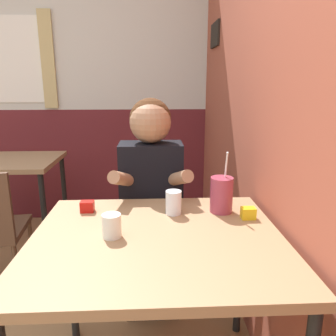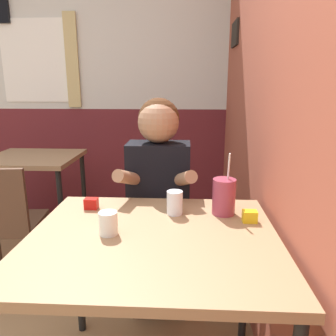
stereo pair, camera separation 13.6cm
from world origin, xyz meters
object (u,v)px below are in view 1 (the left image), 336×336
object	(u,v)px
person_seated	(151,204)
cocktail_pitcher	(221,195)
background_table	(12,173)
main_table	(157,253)

from	to	relation	value
person_seated	cocktail_pitcher	size ratio (longest dim) A/B	4.53
background_table	person_seated	distance (m)	1.34
person_seated	cocktail_pitcher	bearing A→B (deg)	-47.15
cocktail_pitcher	background_table	bearing A→B (deg)	141.20
main_table	cocktail_pitcher	distance (m)	0.41
main_table	background_table	world-z (taller)	same
main_table	person_seated	world-z (taller)	person_seated
person_seated	cocktail_pitcher	xyz separation A→B (m)	(0.32, -0.34, 0.17)
background_table	cocktail_pitcher	world-z (taller)	cocktail_pitcher
main_table	cocktail_pitcher	bearing A→B (deg)	38.28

